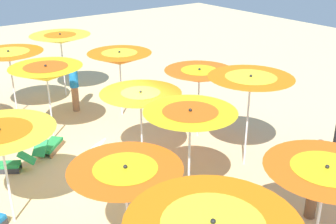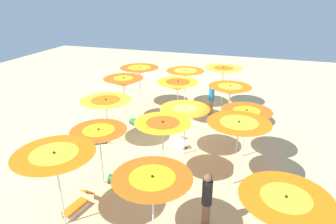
# 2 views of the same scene
# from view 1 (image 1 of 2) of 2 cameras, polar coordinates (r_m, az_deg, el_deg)

# --- Properties ---
(ground) EXTENTS (41.50, 41.50, 0.04)m
(ground) POSITION_cam_1_polar(r_m,az_deg,el_deg) (11.29, -6.75, -7.58)
(ground) COLOR beige
(beach_umbrella_2) EXTENTS (2.21, 2.21, 2.22)m
(beach_umbrella_2) POSITION_cam_1_polar(r_m,az_deg,el_deg) (8.93, -21.90, -3.42)
(beach_umbrella_2) COLOR silver
(beach_umbrella_2) RESTS_ON ground
(beach_umbrella_3) EXTENTS (1.94, 1.94, 2.22)m
(beach_umbrella_3) POSITION_cam_1_polar(r_m,az_deg,el_deg) (7.07, -5.79, -8.80)
(beach_umbrella_3) COLOR silver
(beach_umbrella_3) RESTS_ON ground
(beach_umbrella_5) EXTENTS (2.24, 2.24, 2.26)m
(beach_umbrella_5) POSITION_cam_1_polar(r_m,az_deg,el_deg) (14.68, -20.89, 7.09)
(beach_umbrella_5) COLOR silver
(beach_umbrella_5) RESTS_ON ground
(beach_umbrella_6) EXTENTS (2.09, 2.09, 2.32)m
(beach_umbrella_6) POSITION_cam_1_polar(r_m,az_deg,el_deg) (12.47, -16.26, 5.06)
(beach_umbrella_6) COLOR silver
(beach_umbrella_6) RESTS_ON ground
(beach_umbrella_7) EXTENTS (2.05, 2.05, 2.17)m
(beach_umbrella_7) POSITION_cam_1_polar(r_m,az_deg,el_deg) (10.40, -3.74, 1.88)
(beach_umbrella_7) COLOR silver
(beach_umbrella_7) RESTS_ON ground
(beach_umbrella_8) EXTENTS (1.95, 1.95, 2.45)m
(beach_umbrella_8) POSITION_cam_1_polar(r_m,az_deg,el_deg) (8.59, 3.03, -1.14)
(beach_umbrella_8) COLOR silver
(beach_umbrella_8) RESTS_ON ground
(beach_umbrella_9) EXTENTS (2.11, 2.11, 2.20)m
(beach_umbrella_9) POSITION_cam_1_polar(r_m,az_deg,el_deg) (7.58, 20.66, -8.50)
(beach_umbrella_9) COLOR silver
(beach_umbrella_9) RESTS_ON ground
(beach_umbrella_10) EXTENTS (2.20, 2.20, 2.41)m
(beach_umbrella_10) POSITION_cam_1_polar(r_m,az_deg,el_deg) (15.94, -14.46, 9.62)
(beach_umbrella_10) COLOR silver
(beach_umbrella_10) RESTS_ON ground
(beach_umbrella_11) EXTENTS (2.10, 2.10, 2.24)m
(beach_umbrella_11) POSITION_cam_1_polar(r_m,az_deg,el_deg) (13.79, -6.61, 7.26)
(beach_umbrella_11) COLOR silver
(beach_umbrella_11) RESTS_ON ground
(beach_umbrella_12) EXTENTS (2.04, 2.04, 2.16)m
(beach_umbrella_12) POSITION_cam_1_polar(r_m,az_deg,el_deg) (12.20, 4.28, 4.91)
(beach_umbrella_12) COLOR silver
(beach_umbrella_12) RESTS_ON ground
(beach_umbrella_13) EXTENTS (2.15, 2.15, 2.53)m
(beach_umbrella_13) POSITION_cam_1_polar(r_m,az_deg,el_deg) (10.61, 11.16, 3.78)
(beach_umbrella_13) COLOR silver
(beach_umbrella_13) RESTS_ON ground
(lounger_2) EXTENTS (1.18, 1.06, 0.57)m
(lounger_2) POSITION_cam_1_polar(r_m,az_deg,el_deg) (11.56, -7.14, -5.58)
(lounger_2) COLOR silver
(lounger_2) RESTS_ON ground
(lounger_3) EXTENTS (1.13, 1.18, 0.61)m
(lounger_3) POSITION_cam_1_polar(r_m,az_deg,el_deg) (12.28, -15.89, -4.49)
(lounger_3) COLOR olive
(lounger_3) RESTS_ON ground
(lounger_5) EXTENTS (1.02, 1.35, 0.54)m
(lounger_5) POSITION_cam_1_polar(r_m,az_deg,el_deg) (11.74, -21.40, -6.71)
(lounger_5) COLOR #333338
(lounger_5) RESTS_ON ground
(beachgoer_1) EXTENTS (0.30, 0.30, 1.88)m
(beachgoer_1) POSITION_cam_1_polar(r_m,az_deg,el_deg) (9.42, 19.45, -8.41)
(beachgoer_1) COLOR brown
(beachgoer_1) RESTS_ON ground
(beachgoer_2) EXTENTS (0.30, 0.30, 1.88)m
(beachgoer_2) POSITION_cam_1_polar(r_m,az_deg,el_deg) (14.70, -12.69, 3.80)
(beachgoer_2) COLOR #A3704C
(beachgoer_2) RESTS_ON ground
(beach_ball) EXTENTS (0.33, 0.33, 0.33)m
(beach_ball) POSITION_cam_1_polar(r_m,az_deg,el_deg) (9.14, 3.50, -14.28)
(beach_ball) COLOR yellow
(beach_ball) RESTS_ON ground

